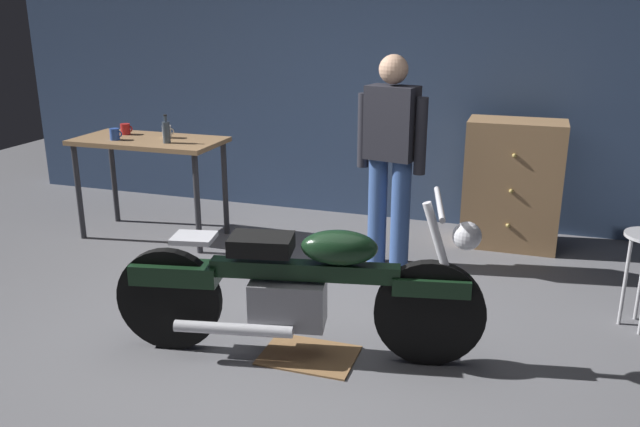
% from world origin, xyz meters
% --- Properties ---
extents(ground_plane, '(12.00, 12.00, 0.00)m').
position_xyz_m(ground_plane, '(0.00, 0.00, 0.00)').
color(ground_plane, slate).
extents(back_wall, '(8.00, 0.12, 3.10)m').
position_xyz_m(back_wall, '(0.00, 2.80, 1.55)').
color(back_wall, '#384C70').
rests_on(back_wall, ground_plane).
extents(workbench, '(1.30, 0.64, 0.90)m').
position_xyz_m(workbench, '(-1.81, 1.54, 0.79)').
color(workbench, '#99724C').
rests_on(workbench, ground_plane).
extents(motorcycle, '(2.16, 0.76, 1.00)m').
position_xyz_m(motorcycle, '(0.17, -0.07, 0.45)').
color(motorcycle, black).
rests_on(motorcycle, ground_plane).
extents(person_standing, '(0.56, 0.30, 1.67)m').
position_xyz_m(person_standing, '(0.35, 1.51, 0.93)').
color(person_standing, '#375491').
rests_on(person_standing, ground_plane).
extents(wooden_dresser, '(0.80, 0.47, 1.10)m').
position_xyz_m(wooden_dresser, '(1.26, 2.30, 0.55)').
color(wooden_dresser, '#99724C').
rests_on(wooden_dresser, ground_plane).
extents(drip_tray, '(0.56, 0.40, 0.01)m').
position_xyz_m(drip_tray, '(0.23, -0.07, 0.01)').
color(drip_tray, olive).
rests_on(drip_tray, ground_plane).
extents(mug_red_diner, '(0.12, 0.08, 0.10)m').
position_xyz_m(mug_red_diner, '(-2.12, 1.65, 0.95)').
color(mug_red_diner, red).
rests_on(mug_red_diner, workbench).
extents(mug_white_ceramic, '(0.11, 0.08, 0.11)m').
position_xyz_m(mug_white_ceramic, '(-1.68, 1.63, 0.95)').
color(mug_white_ceramic, white).
rests_on(mug_white_ceramic, workbench).
extents(mug_blue_enamel, '(0.12, 0.08, 0.10)m').
position_xyz_m(mug_blue_enamel, '(-2.06, 1.40, 0.95)').
color(mug_blue_enamel, '#2D51AD').
rests_on(mug_blue_enamel, workbench).
extents(bottle, '(0.06, 0.06, 0.24)m').
position_xyz_m(bottle, '(-1.56, 1.43, 1.00)').
color(bottle, '#3F4C59').
rests_on(bottle, workbench).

